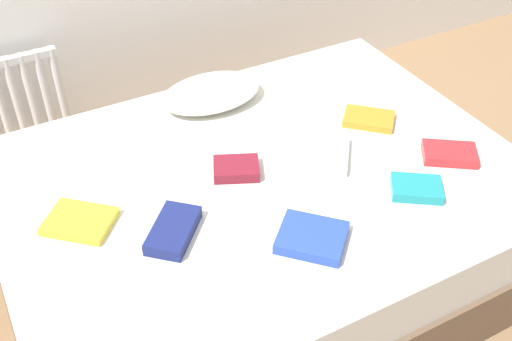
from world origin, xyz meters
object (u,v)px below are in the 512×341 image
object	(u,v)px
textbook_red	(450,154)
textbook_blue	(312,237)
bed	(262,222)
pillow	(211,93)
textbook_orange	(369,119)
textbook_yellow	(80,221)
textbook_navy	(173,230)
textbook_teal	(417,188)
textbook_white	(332,155)
textbook_maroon	(236,169)

from	to	relation	value
textbook_red	textbook_blue	bearing A→B (deg)	-134.80
bed	pillow	size ratio (longest dim) A/B	4.43
textbook_orange	textbook_yellow	xyz separation A→B (m)	(-1.25, -0.04, -0.00)
textbook_red	textbook_navy	distance (m)	1.12
bed	textbook_red	distance (m)	0.79
textbook_teal	textbook_white	xyz separation A→B (m)	(-0.16, 0.32, -0.00)
textbook_teal	textbook_blue	bearing A→B (deg)	-141.52
textbook_white	bed	bearing A→B (deg)	118.29
textbook_maroon	pillow	bearing A→B (deg)	100.16
textbook_red	textbook_yellow	distance (m)	1.42
textbook_red	textbook_maroon	distance (m)	0.84
pillow	textbook_white	distance (m)	0.63
textbook_navy	textbook_yellow	size ratio (longest dim) A/B	1.03
pillow	bed	bearing A→B (deg)	-94.26
textbook_red	textbook_navy	bearing A→B (deg)	-151.11
textbook_navy	textbook_orange	bearing A→B (deg)	-34.31
textbook_blue	textbook_teal	size ratio (longest dim) A/B	1.21
textbook_white	textbook_maroon	distance (m)	0.38
textbook_white	textbook_maroon	size ratio (longest dim) A/B	1.33
textbook_blue	textbook_yellow	xyz separation A→B (m)	(-0.66, 0.45, -0.01)
textbook_blue	textbook_navy	bearing A→B (deg)	-166.53
bed	pillow	distance (m)	0.62
textbook_blue	textbook_teal	xyz separation A→B (m)	(0.47, 0.03, -0.00)
textbook_white	pillow	bearing A→B (deg)	59.76
textbook_orange	textbook_red	distance (m)	0.37
textbook_orange	textbook_teal	world-z (taller)	textbook_teal
textbook_white	textbook_yellow	size ratio (longest dim) A/B	1.01
textbook_white	textbook_maroon	xyz separation A→B (m)	(-0.37, 0.09, 0.00)
bed	textbook_yellow	bearing A→B (deg)	175.33
textbook_red	textbook_yellow	bearing A→B (deg)	-158.19
textbook_teal	textbook_white	distance (m)	0.35
pillow	textbook_teal	size ratio (longest dim) A/B	2.48
textbook_orange	textbook_yellow	distance (m)	1.25
textbook_navy	textbook_teal	world-z (taller)	textbook_navy
textbook_red	textbook_yellow	size ratio (longest dim) A/B	0.92
bed	textbook_navy	xyz separation A→B (m)	(-0.42, -0.15, 0.28)
textbook_blue	textbook_teal	distance (m)	0.47
bed	textbook_blue	xyz separation A→B (m)	(-0.03, -0.39, 0.27)
textbook_yellow	textbook_orange	bearing A→B (deg)	43.17
textbook_orange	textbook_maroon	bearing A→B (deg)	-133.48
textbook_blue	textbook_teal	bearing A→B (deg)	49.39
textbook_maroon	textbook_red	bearing A→B (deg)	2.77
textbook_navy	textbook_blue	bearing A→B (deg)	-79.77
bed	textbook_yellow	size ratio (longest dim) A/B	8.90
textbook_maroon	textbook_white	bearing A→B (deg)	10.08
bed	textbook_white	xyz separation A→B (m)	(0.28, -0.04, 0.27)
pillow	textbook_maroon	world-z (taller)	pillow
textbook_yellow	textbook_white	bearing A→B (deg)	35.67
pillow	textbook_blue	bearing A→B (deg)	-94.01
textbook_blue	textbook_maroon	size ratio (longest dim) A/B	1.28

